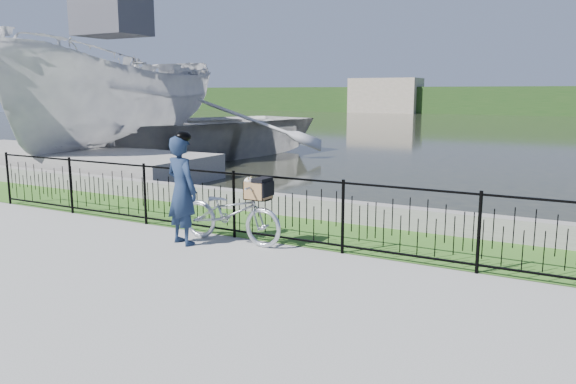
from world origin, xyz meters
The scene contains 12 objects.
ground centered at (0.00, 0.00, 0.00)m, with size 120.00×120.00×0.00m, color gray.
grass_strip centered at (0.00, 2.60, 0.00)m, with size 60.00×2.00×0.01m, color #36651F.
water centered at (0.00, 33.00, 0.00)m, with size 120.00×120.00×0.00m, color black.
quay_wall centered at (0.00, 3.60, 0.20)m, with size 60.00×0.30×0.40m, color gray.
fence centered at (0.00, 1.60, 0.58)m, with size 14.00×0.06×1.15m, color black, non-canonical shape.
far_treeline centered at (0.00, 60.00, 1.50)m, with size 120.00×6.00×3.00m, color #244319.
far_building_left centered at (-18.00, 58.00, 2.00)m, with size 8.00×4.00×4.00m, color #9F927F.
dock centered at (-10.00, 5.50, 0.35)m, with size 10.00×3.00×0.70m, color gray.
bicycle_rig centered at (-0.86, 1.32, 0.51)m, with size 1.91×0.67×1.14m.
cyclist centered at (-1.50, 0.86, 0.91)m, with size 0.73×0.58×1.84m.
boat_near centered at (-9.81, 7.63, 2.11)m, with size 5.36×10.88×5.83m.
boat_far centered at (-9.29, 10.40, 1.11)m, with size 10.48×12.52×2.23m.
Camera 1 is at (4.30, -6.10, 2.45)m, focal length 35.00 mm.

